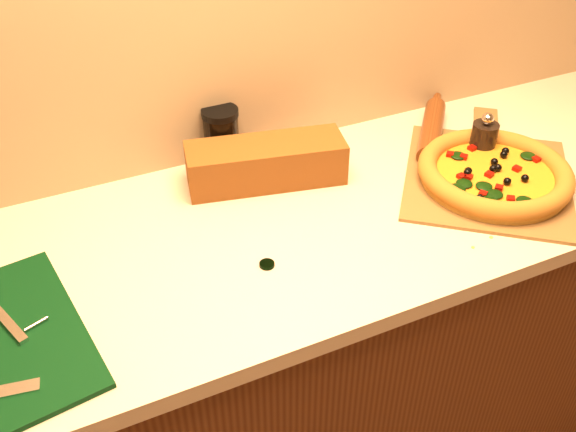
{
  "coord_description": "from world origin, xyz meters",
  "views": [
    {
      "loc": [
        -0.48,
        0.4,
        1.78
      ],
      "look_at": [
        -0.03,
        1.38,
        0.96
      ],
      "focal_mm": 40.0,
      "sensor_mm": 36.0,
      "label": 1
    }
  ],
  "objects_px": {
    "pizza_peel": "(487,175)",
    "dark_jar": "(221,136)",
    "pepper_grinder": "(483,139)",
    "rolling_pin": "(432,130)",
    "pizza": "(494,173)"
  },
  "relations": [
    {
      "from": "pizza_peel",
      "to": "dark_jar",
      "type": "bearing_deg",
      "value": -172.78
    },
    {
      "from": "dark_jar",
      "to": "rolling_pin",
      "type": "bearing_deg",
      "value": -13.72
    },
    {
      "from": "pizza_peel",
      "to": "pizza",
      "type": "height_order",
      "value": "pizza"
    },
    {
      "from": "pepper_grinder",
      "to": "rolling_pin",
      "type": "distance_m",
      "value": 0.14
    },
    {
      "from": "pizza_peel",
      "to": "rolling_pin",
      "type": "bearing_deg",
      "value": 134.24
    },
    {
      "from": "pizza_peel",
      "to": "pizza",
      "type": "distance_m",
      "value": 0.05
    },
    {
      "from": "pizza_peel",
      "to": "dark_jar",
      "type": "height_order",
      "value": "dark_jar"
    },
    {
      "from": "pizza_peel",
      "to": "rolling_pin",
      "type": "height_order",
      "value": "rolling_pin"
    },
    {
      "from": "pepper_grinder",
      "to": "dark_jar",
      "type": "relative_size",
      "value": 0.85
    },
    {
      "from": "pizza_peel",
      "to": "dark_jar",
      "type": "xyz_separation_m",
      "value": [
        -0.56,
        0.34,
        0.07
      ]
    },
    {
      "from": "pizza",
      "to": "rolling_pin",
      "type": "bearing_deg",
      "value": 92.63
    },
    {
      "from": "pizza_peel",
      "to": "rolling_pin",
      "type": "xyz_separation_m",
      "value": [
        -0.02,
        0.21,
        0.02
      ]
    },
    {
      "from": "pepper_grinder",
      "to": "rolling_pin",
      "type": "relative_size",
      "value": 0.38
    },
    {
      "from": "pepper_grinder",
      "to": "rolling_pin",
      "type": "bearing_deg",
      "value": 118.08
    },
    {
      "from": "dark_jar",
      "to": "pizza_peel",
      "type": "bearing_deg",
      "value": -30.99
    }
  ]
}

